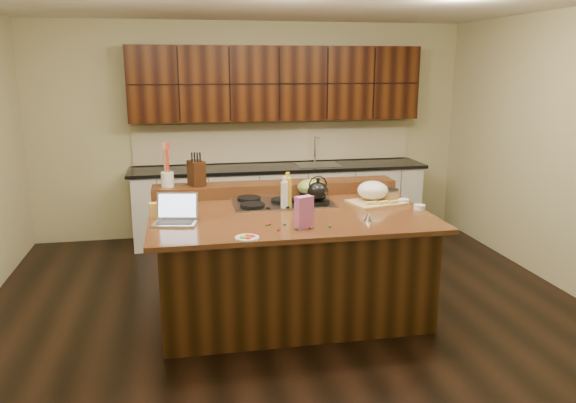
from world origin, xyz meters
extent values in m
cube|color=black|center=(0.00, 0.00, -0.01)|extent=(5.50, 5.00, 0.01)
cube|color=tan|center=(0.00, 2.50, 1.35)|extent=(5.50, 0.01, 2.70)
cube|color=tan|center=(0.00, -2.50, 1.35)|extent=(5.50, 0.01, 2.70)
cube|color=tan|center=(2.75, 0.00, 1.35)|extent=(0.01, 5.00, 2.70)
cube|color=black|center=(0.00, 0.00, 0.44)|extent=(2.22, 1.42, 0.88)
cube|color=black|center=(0.00, 0.00, 0.90)|extent=(2.40, 1.60, 0.04)
cube|color=black|center=(0.00, 0.70, 0.98)|extent=(2.40, 0.30, 0.12)
cube|color=gray|center=(0.00, 0.30, 0.93)|extent=(0.92, 0.52, 0.02)
cylinder|color=black|center=(-0.30, 0.43, 0.95)|extent=(0.22, 0.22, 0.03)
cylinder|color=black|center=(0.30, 0.43, 0.95)|extent=(0.22, 0.22, 0.03)
cylinder|color=black|center=(-0.30, 0.17, 0.95)|extent=(0.22, 0.22, 0.03)
cylinder|color=black|center=(0.30, 0.17, 0.95)|extent=(0.22, 0.22, 0.03)
cylinder|color=black|center=(0.00, 0.30, 0.95)|extent=(0.22, 0.22, 0.03)
cube|color=silver|center=(0.30, 2.17, 0.45)|extent=(3.60, 0.62, 0.90)
cube|color=black|center=(0.30, 2.17, 0.92)|extent=(3.70, 0.66, 0.04)
cube|color=gray|center=(0.80, 2.17, 0.94)|extent=(0.55, 0.42, 0.01)
cylinder|color=gray|center=(0.80, 2.35, 1.12)|extent=(0.02, 0.02, 0.36)
cube|color=black|center=(0.30, 2.32, 1.95)|extent=(3.60, 0.34, 0.90)
cube|color=tan|center=(0.30, 2.48, 1.20)|extent=(3.60, 0.03, 0.50)
ellipsoid|color=black|center=(0.30, 0.17, 1.05)|extent=(0.25, 0.25, 0.17)
ellipsoid|color=olive|center=(0.30, 0.43, 1.04)|extent=(0.34, 0.34, 0.15)
cube|color=#B7B7BC|center=(-0.98, -0.21, 0.93)|extent=(0.38, 0.30, 0.02)
cube|color=black|center=(-0.98, -0.21, 0.94)|extent=(0.31, 0.19, 0.00)
cube|color=#B7B7BC|center=(-0.96, -0.10, 1.05)|extent=(0.35, 0.13, 0.22)
cube|color=silver|center=(-0.96, -0.11, 1.05)|extent=(0.31, 0.11, 0.19)
cylinder|color=gold|center=(0.02, 0.16, 1.06)|extent=(0.09, 0.09, 0.27)
cylinder|color=silver|center=(-0.02, 0.09, 1.04)|extent=(0.07, 0.07, 0.25)
cube|color=tan|center=(0.86, 0.14, 0.93)|extent=(0.56, 0.46, 0.02)
ellipsoid|color=white|center=(0.84, 0.21, 1.03)|extent=(0.28, 0.28, 0.18)
cube|color=#EDD872|center=(0.77, 0.02, 0.96)|extent=(0.11, 0.03, 0.03)
cube|color=#EDD872|center=(0.87, 0.02, 0.96)|extent=(0.11, 0.03, 0.03)
cube|color=#EDD872|center=(0.98, 0.02, 0.96)|extent=(0.11, 0.03, 0.03)
cylinder|color=gray|center=(0.96, 0.12, 0.95)|extent=(0.19, 0.08, 0.01)
cylinder|color=white|center=(1.10, 0.09, 0.94)|extent=(0.12, 0.12, 0.04)
cylinder|color=white|center=(1.15, -0.15, 0.94)|extent=(0.12, 0.12, 0.04)
cylinder|color=white|center=(0.94, 0.32, 0.94)|extent=(0.13, 0.13, 0.04)
cylinder|color=#996B3F|center=(0.99, 0.24, 0.97)|extent=(0.28, 0.28, 0.09)
cone|color=silver|center=(0.59, -0.41, 0.96)|extent=(0.09, 0.09, 0.07)
cube|color=#BA5794|center=(0.02, -0.52, 1.05)|extent=(0.15, 0.12, 0.26)
cylinder|color=white|center=(-0.46, -0.71, 0.93)|extent=(0.21, 0.21, 0.01)
cube|color=#EBB353|center=(-1.15, 0.05, 0.98)|extent=(0.10, 0.07, 0.12)
cylinder|color=white|center=(-1.05, 0.70, 1.11)|extent=(0.14, 0.14, 0.14)
cube|color=black|center=(-0.77, 0.70, 1.16)|extent=(0.18, 0.23, 0.24)
ellipsoid|color=red|center=(0.06, -0.56, 0.93)|extent=(0.02, 0.02, 0.02)
ellipsoid|color=#198C26|center=(0.08, -0.52, 0.93)|extent=(0.02, 0.02, 0.02)
ellipsoid|color=red|center=(0.11, -0.40, 0.93)|extent=(0.02, 0.02, 0.02)
ellipsoid|color=#198C26|center=(0.22, -0.54, 0.93)|extent=(0.02, 0.02, 0.02)
ellipsoid|color=red|center=(-0.23, -0.39, 0.93)|extent=(0.02, 0.02, 0.02)
ellipsoid|color=#198C26|center=(0.07, -0.54, 0.93)|extent=(0.02, 0.02, 0.02)
ellipsoid|color=red|center=(-0.19, -0.56, 0.93)|extent=(0.02, 0.02, 0.02)
ellipsoid|color=#198C26|center=(-0.05, -0.56, 0.93)|extent=(0.02, 0.02, 0.02)
ellipsoid|color=red|center=(0.04, -0.44, 0.93)|extent=(0.02, 0.02, 0.02)
ellipsoid|color=#198C26|center=(-0.12, -0.42, 0.93)|extent=(0.02, 0.02, 0.02)
ellipsoid|color=red|center=(-0.06, -0.56, 0.93)|extent=(0.02, 0.02, 0.02)
ellipsoid|color=#198C26|center=(-0.25, -0.41, 0.93)|extent=(0.02, 0.02, 0.02)
ellipsoid|color=red|center=(-0.26, -0.41, 0.93)|extent=(0.02, 0.02, 0.02)
camera|label=1|loc=(-0.91, -4.66, 2.17)|focal=35.00mm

